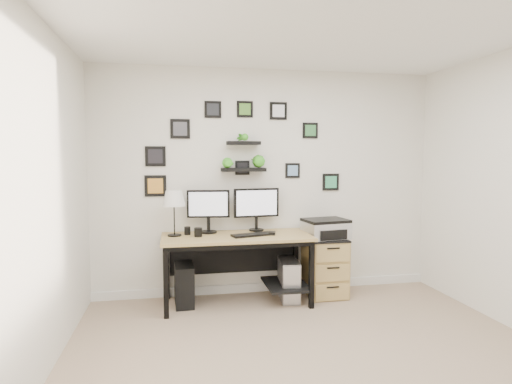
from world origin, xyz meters
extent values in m
plane|color=tan|center=(0.00, 0.00, 0.00)|extent=(4.00, 4.00, 0.00)
plane|color=white|center=(0.00, 0.00, 2.60)|extent=(4.00, 4.00, 0.00)
plane|color=silver|center=(0.00, 2.00, 1.30)|extent=(4.00, 0.00, 4.00)
plane|color=silver|center=(-2.00, 0.00, 1.30)|extent=(0.00, 4.00, 4.00)
cube|color=white|center=(0.00, 1.99, 0.05)|extent=(4.00, 0.03, 0.10)
cube|color=tan|center=(-0.42, 1.63, 0.73)|extent=(1.60, 0.70, 0.03)
cube|color=black|center=(-0.42, 1.63, 0.69)|extent=(1.54, 0.64, 0.05)
cube|color=black|center=(-0.42, 1.96, 0.46)|extent=(1.44, 0.02, 0.41)
cube|color=black|center=(0.13, 1.63, 0.18)|extent=(0.45, 0.63, 0.03)
cube|color=black|center=(-1.17, 1.33, 0.36)|extent=(0.05, 0.05, 0.72)
cube|color=black|center=(-1.17, 1.93, 0.36)|extent=(0.05, 0.05, 0.72)
cube|color=black|center=(0.33, 1.33, 0.36)|extent=(0.05, 0.05, 0.72)
cube|color=black|center=(0.33, 1.93, 0.36)|extent=(0.05, 0.05, 0.72)
cylinder|color=black|center=(-0.71, 1.84, 0.76)|extent=(0.21, 0.21, 0.02)
cylinder|color=black|center=(-0.71, 1.84, 0.84)|extent=(0.04, 0.04, 0.16)
cube|color=black|center=(-0.71, 1.83, 1.08)|extent=(0.47, 0.09, 0.31)
cube|color=silver|center=(-0.71, 1.81, 1.08)|extent=(0.42, 0.06, 0.26)
cylinder|color=black|center=(-0.16, 1.88, 0.76)|extent=(0.18, 0.18, 0.02)
cylinder|color=black|center=(-0.16, 1.88, 0.83)|extent=(0.04, 0.04, 0.15)
cube|color=black|center=(-0.16, 1.87, 1.07)|extent=(0.53, 0.07, 0.33)
cube|color=silver|center=(-0.16, 1.85, 1.07)|extent=(0.47, 0.05, 0.28)
cube|color=black|center=(-0.25, 1.58, 0.76)|extent=(0.48, 0.26, 0.02)
cube|color=black|center=(-0.04, 1.60, 0.77)|extent=(0.10, 0.12, 0.03)
cylinder|color=black|center=(-1.08, 1.73, 0.76)|extent=(0.15, 0.15, 0.01)
cylinder|color=black|center=(-1.08, 1.73, 0.98)|extent=(0.01, 0.01, 0.44)
cone|color=white|center=(-1.08, 1.73, 1.16)|extent=(0.24, 0.24, 0.17)
cylinder|color=black|center=(-0.83, 1.64, 0.80)|extent=(0.08, 0.08, 0.09)
cylinder|color=black|center=(-0.94, 1.77, 0.79)|extent=(0.07, 0.07, 0.09)
cube|color=black|center=(-0.99, 1.71, 0.22)|extent=(0.21, 0.45, 0.44)
cube|color=gray|center=(0.17, 1.66, 0.22)|extent=(0.24, 0.46, 0.44)
cube|color=silver|center=(0.15, 1.43, 0.22)|extent=(0.18, 0.03, 0.41)
cube|color=tan|center=(0.62, 1.73, 0.33)|extent=(0.42, 0.50, 0.65)
cube|color=black|center=(0.62, 1.73, 0.66)|extent=(0.43, 0.51, 0.02)
cube|color=tan|center=(0.62, 1.47, 0.11)|extent=(0.39, 0.02, 0.18)
cylinder|color=black|center=(0.62, 1.46, 0.17)|extent=(0.14, 0.02, 0.02)
cube|color=tan|center=(0.62, 1.47, 0.33)|extent=(0.39, 0.02, 0.18)
cylinder|color=black|center=(0.62, 1.46, 0.39)|extent=(0.14, 0.02, 0.02)
cube|color=tan|center=(0.62, 1.47, 0.54)|extent=(0.39, 0.02, 0.18)
cylinder|color=black|center=(0.62, 1.46, 0.60)|extent=(0.14, 0.02, 0.02)
cube|color=silver|center=(0.62, 1.71, 0.76)|extent=(0.52, 0.43, 0.18)
cube|color=black|center=(0.62, 1.71, 0.87)|extent=(0.52, 0.43, 0.03)
cube|color=black|center=(0.64, 1.52, 0.74)|extent=(0.32, 0.07, 0.11)
cube|color=black|center=(-0.30, 1.91, 1.45)|extent=(0.50, 0.18, 0.04)
cube|color=black|center=(-0.30, 1.90, 1.75)|extent=(0.38, 0.15, 0.04)
imported|color=green|center=(-0.47, 1.91, 1.60)|extent=(0.15, 0.12, 0.27)
imported|color=green|center=(-0.13, 1.91, 1.60)|extent=(0.15, 0.15, 0.27)
imported|color=green|center=(-0.30, 1.90, 1.90)|extent=(0.13, 0.09, 0.25)
cube|color=black|center=(-1.28, 1.99, 1.27)|extent=(0.24, 0.02, 0.24)
cube|color=gold|center=(-1.28, 1.98, 1.27)|extent=(0.17, 0.00, 0.17)
cube|color=black|center=(0.12, 1.99, 2.13)|extent=(0.20, 0.02, 0.20)
cube|color=silver|center=(0.12, 1.98, 2.13)|extent=(0.14, 0.00, 0.14)
cube|color=black|center=(-0.30, 1.99, 1.47)|extent=(0.17, 0.02, 0.17)
cube|color=black|center=(-0.30, 1.98, 1.47)|extent=(0.12, 0.00, 0.12)
cube|color=black|center=(-1.27, 1.99, 1.60)|extent=(0.22, 0.02, 0.22)
cube|color=black|center=(-1.27, 1.98, 1.60)|extent=(0.16, 0.00, 0.16)
cube|color=black|center=(-0.63, 1.99, 2.13)|extent=(0.19, 0.02, 0.19)
cube|color=#212327|center=(-0.63, 1.98, 2.13)|extent=(0.13, 0.00, 0.13)
cube|color=black|center=(0.51, 1.99, 1.90)|extent=(0.18, 0.02, 0.18)
cube|color=#36773D|center=(0.51, 1.98, 1.90)|extent=(0.13, 0.00, 0.13)
cube|color=black|center=(-1.00, 1.99, 1.91)|extent=(0.22, 0.02, 0.22)
cube|color=#47474E|center=(-1.00, 1.98, 1.91)|extent=(0.15, 0.00, 0.15)
cube|color=black|center=(0.30, 1.99, 1.43)|extent=(0.17, 0.02, 0.17)
cube|color=#6C93BD|center=(0.30, 1.98, 1.43)|extent=(0.12, 0.00, 0.12)
cube|color=black|center=(0.78, 1.99, 1.29)|extent=(0.20, 0.02, 0.20)
cube|color=#399D6B|center=(0.78, 1.98, 1.29)|extent=(0.14, 0.00, 0.14)
cube|color=black|center=(-0.27, 1.99, 2.14)|extent=(0.18, 0.02, 0.18)
cube|color=#4C872D|center=(-0.27, 1.98, 2.14)|extent=(0.13, 0.00, 0.13)
camera|label=1|loc=(-1.07, -2.88, 1.61)|focal=30.00mm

